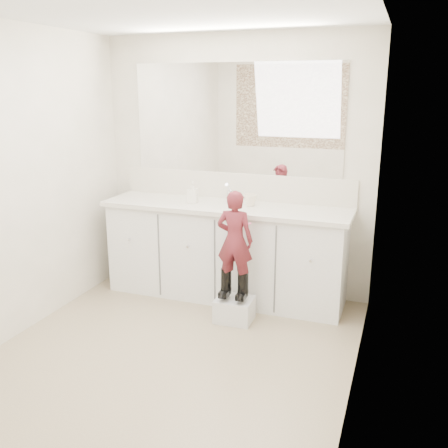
% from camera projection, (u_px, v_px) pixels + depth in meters
% --- Properties ---
extents(floor, '(3.00, 3.00, 0.00)m').
position_uv_depth(floor, '(168.00, 358.00, 3.66)').
color(floor, '#806D53').
rests_on(floor, ground).
extents(ceiling, '(3.00, 3.00, 0.00)m').
position_uv_depth(ceiling, '(157.00, 5.00, 3.03)').
color(ceiling, white).
rests_on(ceiling, wall_back).
extents(wall_back, '(2.60, 0.00, 2.60)m').
position_uv_depth(wall_back, '(235.00, 166.00, 4.70)').
color(wall_back, beige).
rests_on(wall_back, floor).
extents(wall_left, '(0.00, 3.00, 3.00)m').
position_uv_depth(wall_left, '(9.00, 186.00, 3.78)').
color(wall_left, beige).
rests_on(wall_left, floor).
extents(wall_right, '(0.00, 3.00, 3.00)m').
position_uv_depth(wall_right, '(363.00, 215.00, 2.91)').
color(wall_right, beige).
rests_on(wall_right, floor).
extents(vanity_cabinet, '(2.20, 0.55, 0.85)m').
position_uv_depth(vanity_cabinet, '(225.00, 253.00, 4.66)').
color(vanity_cabinet, silver).
rests_on(vanity_cabinet, floor).
extents(countertop, '(2.28, 0.58, 0.04)m').
position_uv_depth(countertop, '(225.00, 207.00, 4.53)').
color(countertop, beige).
rests_on(countertop, vanity_cabinet).
extents(backsplash, '(2.28, 0.03, 0.25)m').
position_uv_depth(backsplash, '(235.00, 186.00, 4.74)').
color(backsplash, beige).
rests_on(backsplash, countertop).
extents(mirror, '(2.00, 0.02, 1.00)m').
position_uv_depth(mirror, '(235.00, 119.00, 4.58)').
color(mirror, white).
rests_on(mirror, wall_back).
extents(faucet, '(0.08, 0.08, 0.10)m').
position_uv_depth(faucet, '(231.00, 196.00, 4.66)').
color(faucet, silver).
rests_on(faucet, countertop).
extents(cup, '(0.14, 0.14, 0.11)m').
position_uv_depth(cup, '(250.00, 200.00, 4.48)').
color(cup, beige).
rests_on(cup, countertop).
extents(soap_bottle, '(0.10, 0.10, 0.19)m').
position_uv_depth(soap_bottle, '(193.00, 192.00, 4.59)').
color(soap_bottle, white).
rests_on(soap_bottle, countertop).
extents(step_stool, '(0.32, 0.27, 0.20)m').
position_uv_depth(step_stool, '(234.00, 310.00, 4.23)').
color(step_stool, silver).
rests_on(step_stool, floor).
extents(boot_left, '(0.10, 0.17, 0.26)m').
position_uv_depth(boot_left, '(226.00, 283.00, 4.20)').
color(boot_left, black).
rests_on(boot_left, step_stool).
extents(boot_right, '(0.10, 0.17, 0.26)m').
position_uv_depth(boot_right, '(243.00, 286.00, 4.15)').
color(boot_right, black).
rests_on(boot_right, step_stool).
extents(toddler, '(0.31, 0.21, 0.83)m').
position_uv_depth(toddler, '(235.00, 240.00, 4.07)').
color(toddler, '#962E3A').
rests_on(toddler, step_stool).
extents(toothbrush, '(0.14, 0.02, 0.06)m').
position_uv_depth(toothbrush, '(243.00, 225.00, 4.01)').
color(toothbrush, pink).
rests_on(toothbrush, toddler).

